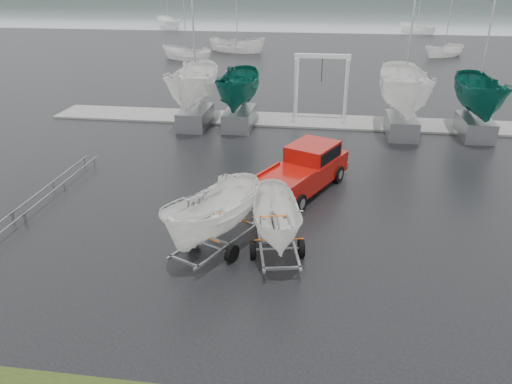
{
  "coord_description": "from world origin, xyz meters",
  "views": [
    {
      "loc": [
        2.18,
        -17.22,
        8.72
      ],
      "look_at": [
        -0.19,
        -0.68,
        1.2
      ],
      "focal_mm": 35.0,
      "sensor_mm": 36.0,
      "label": 1
    }
  ],
  "objects_px": {
    "pickup_truck": "(305,168)",
    "trailer_parked": "(278,185)",
    "boat_hoist": "(321,79)",
    "trailer_hitched": "(213,176)"
  },
  "relations": [
    {
      "from": "pickup_truck",
      "to": "trailer_parked",
      "type": "height_order",
      "value": "trailer_parked"
    },
    {
      "from": "trailer_parked",
      "to": "boat_hoist",
      "type": "relative_size",
      "value": 1.11
    },
    {
      "from": "pickup_truck",
      "to": "trailer_parked",
      "type": "relative_size",
      "value": 1.27
    },
    {
      "from": "pickup_truck",
      "to": "trailer_parked",
      "type": "bearing_deg",
      "value": -71.48
    },
    {
      "from": "trailer_parked",
      "to": "pickup_truck",
      "type": "bearing_deg",
      "value": 71.76
    },
    {
      "from": "pickup_truck",
      "to": "boat_hoist",
      "type": "bearing_deg",
      "value": 112.86
    },
    {
      "from": "pickup_truck",
      "to": "trailer_hitched",
      "type": "bearing_deg",
      "value": -90.0
    },
    {
      "from": "pickup_truck",
      "to": "boat_hoist",
      "type": "distance_m",
      "value": 10.55
    },
    {
      "from": "trailer_hitched",
      "to": "trailer_parked",
      "type": "distance_m",
      "value": 2.05
    },
    {
      "from": "pickup_truck",
      "to": "trailer_parked",
      "type": "distance_m",
      "value": 5.75
    }
  ]
}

